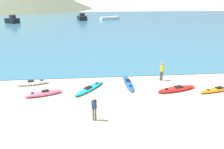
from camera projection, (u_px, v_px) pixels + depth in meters
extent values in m
cube|color=teal|center=(102.00, 24.00, 52.57)|extent=(160.00, 70.00, 0.06)
ellipsoid|color=teal|center=(89.00, 88.00, 17.34)|extent=(2.70, 3.08, 0.24)
cube|color=black|center=(88.00, 87.00, 17.16)|extent=(0.68, 0.72, 0.05)
cylinder|color=black|center=(97.00, 83.00, 18.02)|extent=(0.24, 0.24, 0.02)
ellipsoid|color=#E5668C|center=(43.00, 93.00, 16.40)|extent=(2.89, 1.42, 0.34)
cube|color=black|center=(45.00, 91.00, 16.38)|extent=(0.59, 0.47, 0.05)
cylinder|color=black|center=(32.00, 93.00, 16.06)|extent=(0.21, 0.21, 0.02)
ellipsoid|color=orange|center=(217.00, 90.00, 17.11)|extent=(3.36, 1.41, 0.26)
cube|color=black|center=(219.00, 87.00, 17.11)|extent=(0.66, 0.46, 0.05)
cylinder|color=black|center=(208.00, 90.00, 16.76)|extent=(0.20, 0.20, 0.02)
ellipsoid|color=blue|center=(128.00, 83.00, 18.36)|extent=(0.76, 3.45, 0.27)
cube|color=black|center=(128.00, 80.00, 18.46)|extent=(0.37, 0.63, 0.05)
cylinder|color=black|center=(130.00, 86.00, 17.43)|extent=(0.22, 0.22, 0.02)
ellipsoid|color=white|center=(33.00, 83.00, 18.32)|extent=(2.76, 1.16, 0.30)
cube|color=black|center=(31.00, 81.00, 18.22)|extent=(0.54, 0.45, 0.05)
cylinder|color=black|center=(42.00, 80.00, 18.45)|extent=(0.24, 0.24, 0.02)
ellipsoid|color=red|center=(177.00, 89.00, 17.21)|extent=(3.50, 1.61, 0.29)
cube|color=black|center=(179.00, 87.00, 17.20)|extent=(0.70, 0.56, 0.05)
cylinder|color=black|center=(166.00, 89.00, 16.85)|extent=(0.27, 0.27, 0.02)
cylinder|color=#4C4C4C|center=(93.00, 115.00, 13.12)|extent=(0.12, 0.12, 0.80)
cylinder|color=#4C4C4C|center=(96.00, 114.00, 13.13)|extent=(0.12, 0.12, 0.80)
cube|color=navy|center=(94.00, 105.00, 12.88)|extent=(0.22, 0.25, 0.56)
cylinder|color=navy|center=(92.00, 104.00, 12.87)|extent=(0.08, 0.08, 0.54)
cylinder|color=navy|center=(96.00, 104.00, 12.89)|extent=(0.08, 0.08, 0.54)
sphere|color=tan|center=(94.00, 99.00, 12.74)|extent=(0.22, 0.22, 0.22)
cylinder|color=#4C4C4C|center=(160.00, 76.00, 19.10)|extent=(0.12, 0.12, 0.84)
cylinder|color=#4C4C4C|center=(162.00, 76.00, 19.11)|extent=(0.12, 0.12, 0.84)
cube|color=yellow|center=(162.00, 68.00, 18.85)|extent=(0.28, 0.29, 0.60)
cylinder|color=yellow|center=(161.00, 68.00, 18.83)|extent=(0.09, 0.09, 0.57)
cylinder|color=yellow|center=(163.00, 68.00, 18.85)|extent=(0.09, 0.09, 0.57)
sphere|color=#A37A5B|center=(162.00, 63.00, 18.70)|extent=(0.23, 0.23, 0.23)
cube|color=black|center=(82.00, 18.00, 59.78)|extent=(2.98, 4.06, 1.10)
cube|color=#333338|center=(82.00, 15.00, 59.13)|extent=(1.51, 1.38, 0.77)
cube|color=white|center=(110.00, 18.00, 60.66)|extent=(5.71, 3.79, 0.81)
cube|color=black|center=(12.00, 21.00, 53.81)|extent=(3.73, 3.42, 1.17)
cube|color=#333338|center=(12.00, 17.00, 53.32)|extent=(1.46, 1.55, 0.82)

